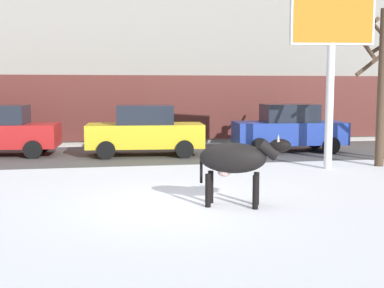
{
  "coord_description": "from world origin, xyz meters",
  "views": [
    {
      "loc": [
        -1.69,
        -10.2,
        2.49
      ],
      "look_at": [
        0.5,
        1.83,
        1.1
      ],
      "focal_mm": 46.95,
      "sensor_mm": 36.0,
      "label": 1
    }
  ],
  "objects_px": {
    "car_yellow_sedan": "(145,131)",
    "bare_tree_far_back": "(380,81)",
    "cow_black": "(236,159)",
    "pedestrian_by_cars": "(279,123)",
    "car_blue_sedan": "(289,128)",
    "billboard": "(332,25)",
    "pedestrian_near_billboard": "(156,124)"
  },
  "relations": [
    {
      "from": "cow_black",
      "to": "billboard",
      "type": "height_order",
      "value": "billboard"
    },
    {
      "from": "billboard",
      "to": "car_blue_sedan",
      "type": "bearing_deg",
      "value": 85.58
    },
    {
      "from": "pedestrian_near_billboard",
      "to": "car_yellow_sedan",
      "type": "bearing_deg",
      "value": -102.28
    },
    {
      "from": "car_blue_sedan",
      "to": "bare_tree_far_back",
      "type": "xyz_separation_m",
      "value": [
        1.49,
        -3.83,
        1.76
      ]
    },
    {
      "from": "pedestrian_by_cars",
      "to": "pedestrian_near_billboard",
      "type": "bearing_deg",
      "value": 180.0
    },
    {
      "from": "car_yellow_sedan",
      "to": "car_blue_sedan",
      "type": "xyz_separation_m",
      "value": [
        5.56,
        0.09,
        0.0
      ]
    },
    {
      "from": "car_yellow_sedan",
      "to": "pedestrian_by_cars",
      "type": "bearing_deg",
      "value": 28.63
    },
    {
      "from": "billboard",
      "to": "car_yellow_sedan",
      "type": "bearing_deg",
      "value": 142.49
    },
    {
      "from": "cow_black",
      "to": "car_yellow_sedan",
      "type": "height_order",
      "value": "car_yellow_sedan"
    },
    {
      "from": "car_yellow_sedan",
      "to": "car_blue_sedan",
      "type": "bearing_deg",
      "value": 0.89
    },
    {
      "from": "billboard",
      "to": "pedestrian_by_cars",
      "type": "bearing_deg",
      "value": 80.98
    },
    {
      "from": "pedestrian_near_billboard",
      "to": "cow_black",
      "type": "bearing_deg",
      "value": -87.99
    },
    {
      "from": "pedestrian_near_billboard",
      "to": "pedestrian_by_cars",
      "type": "distance_m",
      "value": 5.67
    },
    {
      "from": "pedestrian_near_billboard",
      "to": "bare_tree_far_back",
      "type": "xyz_separation_m",
      "value": [
        6.28,
        -7.26,
        1.79
      ]
    },
    {
      "from": "cow_black",
      "to": "bare_tree_far_back",
      "type": "relative_size",
      "value": 0.39
    },
    {
      "from": "car_yellow_sedan",
      "to": "pedestrian_near_billboard",
      "type": "relative_size",
      "value": 2.5
    },
    {
      "from": "billboard",
      "to": "car_blue_sedan",
      "type": "xyz_separation_m",
      "value": [
        0.32,
        4.11,
        -3.41
      ]
    },
    {
      "from": "billboard",
      "to": "car_yellow_sedan",
      "type": "relative_size",
      "value": 1.29
    },
    {
      "from": "cow_black",
      "to": "car_blue_sedan",
      "type": "bearing_deg",
      "value": 62.2
    },
    {
      "from": "car_blue_sedan",
      "to": "billboard",
      "type": "bearing_deg",
      "value": -94.42
    },
    {
      "from": "bare_tree_far_back",
      "to": "car_yellow_sedan",
      "type": "bearing_deg",
      "value": 152.03
    },
    {
      "from": "cow_black",
      "to": "car_yellow_sedan",
      "type": "bearing_deg",
      "value": 98.14
    },
    {
      "from": "cow_black",
      "to": "bare_tree_far_back",
      "type": "height_order",
      "value": "bare_tree_far_back"
    },
    {
      "from": "car_blue_sedan",
      "to": "cow_black",
      "type": "bearing_deg",
      "value": -117.8
    },
    {
      "from": "cow_black",
      "to": "pedestrian_by_cars",
      "type": "xyz_separation_m",
      "value": [
        5.26,
        11.74,
        -0.11
      ]
    },
    {
      "from": "car_yellow_sedan",
      "to": "car_blue_sedan",
      "type": "distance_m",
      "value": 5.56
    },
    {
      "from": "car_blue_sedan",
      "to": "pedestrian_by_cars",
      "type": "height_order",
      "value": "car_blue_sedan"
    },
    {
      "from": "billboard",
      "to": "car_blue_sedan",
      "type": "distance_m",
      "value": 5.35
    },
    {
      "from": "billboard",
      "to": "bare_tree_far_back",
      "type": "bearing_deg",
      "value": 8.83
    },
    {
      "from": "car_yellow_sedan",
      "to": "bare_tree_far_back",
      "type": "xyz_separation_m",
      "value": [
        7.05,
        -3.74,
        1.76
      ]
    },
    {
      "from": "cow_black",
      "to": "pedestrian_near_billboard",
      "type": "bearing_deg",
      "value": 92.01
    },
    {
      "from": "car_blue_sedan",
      "to": "bare_tree_far_back",
      "type": "height_order",
      "value": "bare_tree_far_back"
    }
  ]
}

